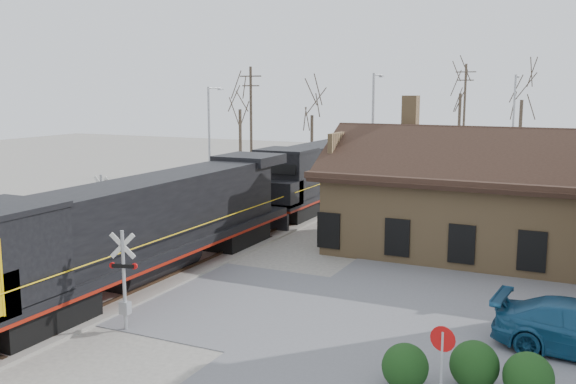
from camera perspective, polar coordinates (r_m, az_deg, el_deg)
name	(u,v)px	position (r m, az deg, el deg)	size (l,w,h in m)	color
ground	(139,285)	(28.31, -13.15, -8.06)	(140.00, 140.00, 0.00)	#AAA59A
road	(139,285)	(28.31, -13.15, -8.03)	(60.00, 9.00, 0.03)	slate
track_main	(289,219)	(40.68, 0.13, -2.45)	(3.40, 90.00, 0.24)	#AAA59A
track_siding	(228,213)	(42.77, -5.33, -1.91)	(3.40, 90.00, 0.24)	#AAA59A
depot	(477,206)	(33.90, 16.48, -1.16)	(15.20, 9.31, 7.90)	#9F7E52
locomotive_lead	(142,227)	(27.96, -12.88, -3.09)	(3.13, 20.94, 4.65)	black
locomotive_trailing	(328,170)	(46.23, 3.62, 1.93)	(3.13, 20.94, 4.40)	black
crossbuck_near	(124,283)	(22.92, -14.36, -7.82)	(0.98, 0.37, 3.52)	#A5A8AD
crossbuck_far	(103,213)	(34.99, -16.16, -1.80)	(1.10, 0.29, 3.86)	#A5A8AD
do_not_enter_sign	(442,352)	(17.41, 13.55, -13.69)	(0.68, 0.17, 2.29)	#A5A8AD
hedge_a	(405,367)	(18.72, 10.37, -15.02)	(1.30, 1.30, 1.30)	black
hedge_b	(474,365)	(19.17, 16.23, -14.55)	(1.36, 1.36, 1.36)	black
hedge_c	(528,377)	(18.92, 20.58, -15.15)	(1.34, 1.34, 1.34)	black
streetlight_a	(210,137)	(48.10, -6.92, 4.90)	(0.25, 2.04, 8.39)	#A5A8AD
streetlight_b	(373,136)	(43.00, 7.59, 4.98)	(0.25, 2.04, 9.27)	#A5A8AD
streetlight_c	(513,125)	(57.04, 19.39, 5.63)	(0.25, 2.04, 9.41)	#A5A8AD
utility_pole_a	(251,124)	(55.04, -3.30, 6.06)	(2.00, 0.24, 10.09)	#382D23
utility_pole_b	(464,116)	(66.76, 15.38, 6.55)	(2.00, 0.24, 10.68)	#382D23
tree_a	(240,99)	(64.04, -4.30, 8.25)	(4.15, 4.15, 10.17)	#382D23
tree_b	(312,105)	(62.08, 2.15, 7.70)	(3.82, 3.82, 9.36)	#382D23
tree_c	(461,81)	(70.41, 15.12, 9.49)	(5.16, 5.16, 12.65)	#382D23
tree_d	(523,87)	(63.67, 20.13, 8.77)	(4.82, 4.82, 11.81)	#382D23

